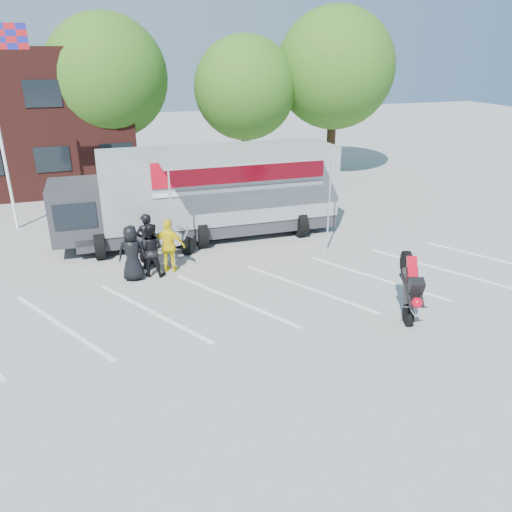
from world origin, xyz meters
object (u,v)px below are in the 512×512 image
tree_left (107,77)px  spectator_leather_a (132,253)px  flagpole (1,101)px  tree_mid (245,88)px  spectator_leather_b (147,241)px  stunt_bike_rider (401,312)px  spectator_leather_c (151,250)px  parked_motorcycle (169,259)px  spectator_hivis (169,246)px  tree_right (335,69)px  transporter_truck (209,236)px

tree_left → spectator_leather_a: (-0.43, -12.63, -4.66)m
flagpole → tree_mid: 12.31m
tree_left → spectator_leather_b: 12.71m
stunt_bike_rider → spectator_leather_c: spectator_leather_c is taller
flagpole → spectator_leather_c: 8.88m
stunt_bike_rider → parked_motorcycle: bearing=152.7°
tree_mid → spectator_leather_a: (-7.43, -11.63, -4.04)m
parked_motorcycle → spectator_leather_b: spectator_leather_b is taller
spectator_leather_a → spectator_leather_c: size_ratio=1.02×
tree_mid → spectator_leather_b: size_ratio=4.02×
flagpole → stunt_bike_rider: size_ratio=3.94×
tree_left → spectator_leather_a: 13.47m
spectator_leather_a → spectator_hivis: size_ratio=1.00×
stunt_bike_rider → spectator_leather_a: size_ratio=1.12×
tree_mid → spectator_leather_c: size_ratio=4.31×
spectator_leather_c → spectator_hivis: 0.62m
spectator_hivis → spectator_leather_a: bearing=35.8°
parked_motorcycle → spectator_leather_b: (-0.77, -0.50, 0.96)m
parked_motorcycle → stunt_bike_rider: (5.54, -5.93, 0.00)m
tree_right → transporter_truck: (-9.21, -8.01, -5.88)m
stunt_bike_rider → spectator_leather_a: spectator_leather_a is taller
tree_mid → spectator_leather_b: tree_mid is taller
tree_left → stunt_bike_rider: bearing=-69.5°
tree_right → spectator_leather_c: (-11.83, -10.99, -4.99)m
tree_mid → spectator_hivis: size_ratio=4.25×
spectator_leather_a → spectator_leather_b: 0.97m
parked_motorcycle → spectator_leather_a: bearing=117.0°
transporter_truck → spectator_leather_a: (-3.22, -3.12, 0.91)m
flagpole → spectator_leather_c: (4.42, -6.49, -4.16)m
flagpole → tree_left: (4.24, 6.00, 0.51)m
flagpole → parked_motorcycle: bearing=-46.0°
spectator_leather_b → spectator_hivis: size_ratio=1.06×
stunt_bike_rider → spectator_leather_b: (-6.31, 5.43, 0.96)m
spectator_leather_c → tree_right: bearing=-114.8°
transporter_truck → parked_motorcycle: bearing=-134.9°
tree_mid → spectator_leather_b: bearing=-122.3°
tree_right → parked_motorcycle: size_ratio=4.15×
flagpole → spectator_hivis: bearing=-51.8°
tree_right → transporter_truck: tree_right is taller
tree_mid → tree_right: 5.11m
tree_right → transporter_truck: bearing=-139.0°
spectator_hivis → parked_motorcycle: bearing=-71.9°
tree_mid → spectator_leather_b: 13.44m
tree_mid → tree_left: bearing=171.9°
flagpole → transporter_truck: flagpole is taller
tree_left → tree_right: 12.10m
transporter_truck → spectator_leather_b: spectator_leather_b is taller
tree_left → flagpole: bearing=-125.3°
tree_mid → tree_right: bearing=-5.7°
tree_left → tree_right: size_ratio=0.95×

